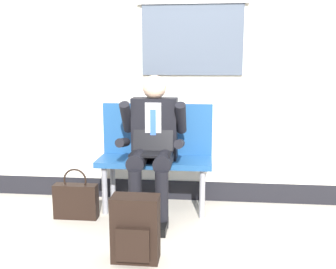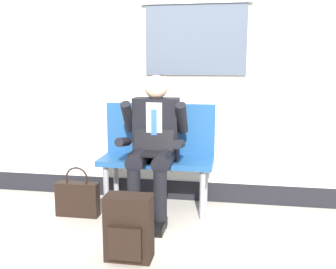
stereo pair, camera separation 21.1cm
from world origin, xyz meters
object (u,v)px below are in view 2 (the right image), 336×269
(bench_with_person, at_px, (158,149))
(person_seated, at_px, (154,142))
(backpack, at_px, (129,229))
(handbag, at_px, (78,198))

(bench_with_person, relative_size, person_seated, 0.83)
(bench_with_person, distance_m, backpack, 1.08)
(person_seated, relative_size, backpack, 2.68)
(backpack, bearing_deg, handbag, 133.99)
(person_seated, xyz_separation_m, backpack, (-0.01, -0.82, -0.44))
(bench_with_person, xyz_separation_m, handbag, (-0.66, -0.35, -0.39))
(bench_with_person, xyz_separation_m, person_seated, (0.00, -0.20, 0.11))
(backpack, height_order, handbag, backpack)
(person_seated, bearing_deg, bench_with_person, 90.00)
(backpack, bearing_deg, person_seated, 89.57)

